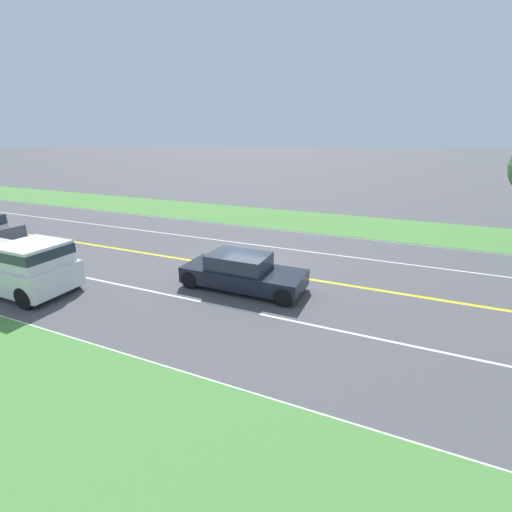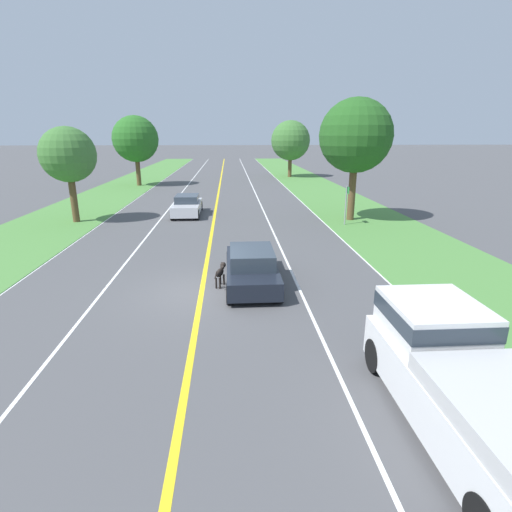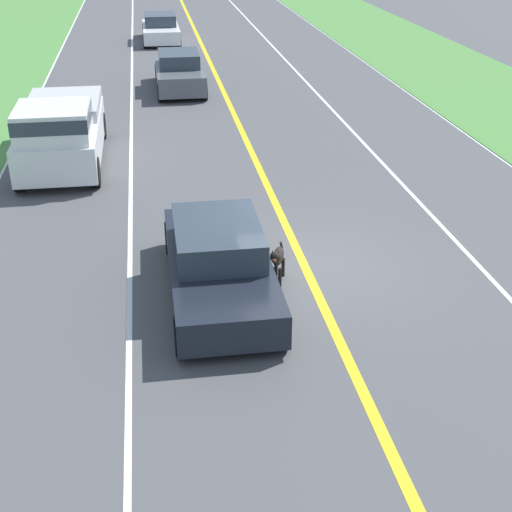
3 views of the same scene
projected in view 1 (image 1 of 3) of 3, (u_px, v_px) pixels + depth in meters
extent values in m
plane|color=#4C4C4F|center=(245.00, 269.00, 15.09)|extent=(400.00, 400.00, 0.00)
cube|color=yellow|center=(245.00, 269.00, 15.09)|extent=(0.18, 160.00, 0.01)
cube|color=white|center=(132.00, 357.00, 9.02)|extent=(0.14, 160.00, 0.01)
cube|color=white|center=(293.00, 231.00, 21.16)|extent=(0.14, 160.00, 0.01)
cube|color=white|center=(203.00, 302.00, 12.05)|extent=(0.10, 160.00, 0.01)
cube|color=white|center=(273.00, 247.00, 18.13)|extent=(0.10, 160.00, 0.01)
cube|color=#4C843D|center=(18.00, 446.00, 6.41)|extent=(6.00, 160.00, 0.03)
cube|color=#4C843D|center=(306.00, 221.00, 23.76)|extent=(6.00, 160.00, 0.03)
cube|color=black|center=(244.00, 276.00, 13.05)|extent=(1.82, 4.66, 0.61)
cube|color=#2D3842|center=(239.00, 261.00, 12.93)|extent=(1.56, 2.24, 0.56)
cylinder|color=black|center=(283.00, 297.00, 11.68)|extent=(0.22, 0.67, 0.67)
cylinder|color=black|center=(190.00, 280.00, 13.10)|extent=(0.22, 0.67, 0.67)
cylinder|color=black|center=(297.00, 280.00, 13.10)|extent=(0.22, 0.67, 0.67)
cylinder|color=black|center=(212.00, 266.00, 14.52)|extent=(0.22, 0.67, 0.67)
ellipsoid|color=black|center=(249.00, 264.00, 14.17)|extent=(0.39, 0.65, 0.29)
cylinder|color=black|center=(252.00, 273.00, 14.09)|extent=(0.07, 0.07, 0.39)
cylinder|color=black|center=(244.00, 271.00, 14.37)|extent=(0.07, 0.07, 0.39)
cylinder|color=black|center=(254.00, 272.00, 14.19)|extent=(0.07, 0.07, 0.39)
cylinder|color=black|center=(246.00, 270.00, 14.47)|extent=(0.07, 0.07, 0.39)
cylinder|color=black|center=(253.00, 263.00, 13.97)|extent=(0.18, 0.20, 0.16)
sphere|color=black|center=(255.00, 262.00, 13.88)|extent=(0.27, 0.27, 0.21)
ellipsoid|color=#331E14|center=(258.00, 263.00, 13.79)|extent=(0.12, 0.12, 0.08)
cone|color=black|center=(254.00, 261.00, 13.82)|extent=(0.09, 0.09, 0.09)
cone|color=black|center=(256.00, 260.00, 13.90)|extent=(0.09, 0.09, 0.09)
cylinder|color=black|center=(242.00, 261.00, 14.41)|extent=(0.12, 0.23, 0.23)
cube|color=silver|center=(11.00, 271.00, 12.99)|extent=(2.08, 5.33, 0.94)
cube|color=silver|center=(33.00, 254.00, 12.12)|extent=(1.83, 2.01, 0.80)
cube|color=#2D3842|center=(32.00, 251.00, 12.08)|extent=(1.85, 2.04, 0.35)
cylinder|color=black|center=(25.00, 298.00, 11.47)|extent=(0.22, 0.79, 0.79)
cylinder|color=black|center=(74.00, 278.00, 13.12)|extent=(0.22, 0.79, 0.79)
cylinder|color=black|center=(3.00, 263.00, 14.71)|extent=(0.22, 0.79, 0.79)
cylinder|color=black|center=(21.00, 234.00, 19.36)|extent=(0.22, 0.63, 0.63)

